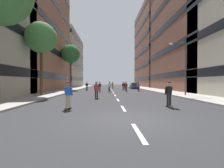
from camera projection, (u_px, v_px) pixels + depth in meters
ground_plane at (112, 90)px, 32.52m from camera, size 149.85×149.85×0.00m
sidewalk_left at (71, 89)px, 35.33m from camera, size 3.94×68.68×0.14m
sidewalk_right at (152, 89)px, 35.94m from camera, size 3.94×68.68×0.14m
lane_markings at (112, 90)px, 33.04m from camera, size 0.16×57.20×0.01m
building_left_mid at (22, 19)px, 31.49m from camera, size 13.72×22.46×28.14m
building_left_far at (59, 61)px, 56.25m from camera, size 13.72×22.15×18.10m
building_right_mid at (199, 15)px, 32.68m from camera, size 13.72×22.78×30.42m
building_right_far at (159, 48)px, 57.40m from camera, size 13.72×23.84×27.69m
parked_car_near at (134, 86)px, 39.96m from camera, size 1.82×4.40×1.52m
street_tree_near at (70, 54)px, 35.13m from camera, size 4.02×4.02×9.70m
street_tree_far at (41, 38)px, 19.35m from camera, size 3.70×3.70×8.78m
streetlamp_right at (183, 62)px, 19.66m from camera, size 2.13×0.30×6.50m
skater_0 at (126, 86)px, 29.19m from camera, size 0.53×0.90×1.78m
skater_1 at (100, 86)px, 27.89m from camera, size 0.53×0.90×1.78m
skater_2 at (125, 85)px, 39.66m from camera, size 0.56×0.92×1.78m
skater_3 at (96, 85)px, 36.23m from camera, size 0.55×0.91×1.78m
skater_4 at (68, 94)px, 10.28m from camera, size 0.56×0.92×1.78m
skater_5 at (123, 85)px, 33.03m from camera, size 0.55×0.91×1.78m
skater_6 at (113, 85)px, 39.44m from camera, size 0.54×0.91×1.78m
skater_7 at (109, 86)px, 27.53m from camera, size 0.54×0.91×1.78m
skater_8 at (96, 89)px, 16.90m from camera, size 0.55×0.92×1.78m
skater_9 at (169, 93)px, 11.04m from camera, size 0.55×0.92×1.78m
skater_10 at (110, 86)px, 32.16m from camera, size 0.55×0.91×1.78m
skater_11 at (138, 86)px, 29.28m from camera, size 0.56×0.92×1.78m
skater_12 at (87, 86)px, 32.17m from camera, size 0.55×0.92×1.78m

